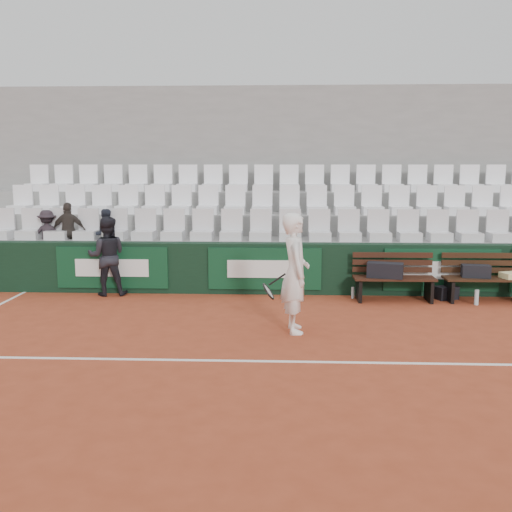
# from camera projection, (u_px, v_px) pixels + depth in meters

# --- Properties ---
(ground) EXTENTS (80.00, 80.00, 0.00)m
(ground) POSITION_uv_depth(u_px,v_px,m) (272.00, 362.00, 7.37)
(ground) COLOR #9F3F24
(ground) RESTS_ON ground
(court_baseline) EXTENTS (18.00, 0.06, 0.01)m
(court_baseline) POSITION_uv_depth(u_px,v_px,m) (272.00, 361.00, 7.37)
(court_baseline) COLOR white
(court_baseline) RESTS_ON ground
(back_barrier) EXTENTS (18.00, 0.34, 1.00)m
(back_barrier) POSITION_uv_depth(u_px,v_px,m) (278.00, 268.00, 11.23)
(back_barrier) COLOR black
(back_barrier) RESTS_ON ground
(grandstand_tier_front) EXTENTS (18.00, 0.95, 1.00)m
(grandstand_tier_front) POSITION_uv_depth(u_px,v_px,m) (275.00, 263.00, 11.86)
(grandstand_tier_front) COLOR gray
(grandstand_tier_front) RESTS_ON ground
(grandstand_tier_mid) EXTENTS (18.00, 0.95, 1.45)m
(grandstand_tier_mid) POSITION_uv_depth(u_px,v_px,m) (276.00, 246.00, 12.76)
(grandstand_tier_mid) COLOR gray
(grandstand_tier_mid) RESTS_ON ground
(grandstand_tier_back) EXTENTS (18.00, 0.95, 1.90)m
(grandstand_tier_back) POSITION_uv_depth(u_px,v_px,m) (276.00, 231.00, 13.66)
(grandstand_tier_back) COLOR #979794
(grandstand_tier_back) RESTS_ON ground
(grandstand_rear_wall) EXTENTS (18.00, 0.30, 4.40)m
(grandstand_rear_wall) POSITION_uv_depth(u_px,v_px,m) (277.00, 178.00, 14.08)
(grandstand_rear_wall) COLOR gray
(grandstand_rear_wall) RESTS_ON ground
(seat_row_front) EXTENTS (11.90, 0.44, 0.63)m
(seat_row_front) POSITION_uv_depth(u_px,v_px,m) (275.00, 225.00, 11.56)
(seat_row_front) COLOR silver
(seat_row_front) RESTS_ON grandstand_tier_front
(seat_row_mid) EXTENTS (11.90, 0.44, 0.63)m
(seat_row_mid) POSITION_uv_depth(u_px,v_px,m) (276.00, 200.00, 12.42)
(seat_row_mid) COLOR white
(seat_row_mid) RESTS_ON grandstand_tier_mid
(seat_row_back) EXTENTS (11.90, 0.44, 0.63)m
(seat_row_back) POSITION_uv_depth(u_px,v_px,m) (276.00, 178.00, 13.29)
(seat_row_back) COLOR white
(seat_row_back) RESTS_ON grandstand_tier_back
(bench_left) EXTENTS (1.50, 0.56, 0.45)m
(bench_left) POSITION_uv_depth(u_px,v_px,m) (394.00, 289.00, 10.64)
(bench_left) COLOR #351A10
(bench_left) RESTS_ON ground
(bench_right) EXTENTS (1.50, 0.56, 0.45)m
(bench_right) POSITION_uv_depth(u_px,v_px,m) (485.00, 290.00, 10.59)
(bench_right) COLOR #331B0F
(bench_right) RESTS_ON ground
(sports_bag_left) EXTENTS (0.70, 0.43, 0.28)m
(sports_bag_left) POSITION_uv_depth(u_px,v_px,m) (385.00, 270.00, 10.55)
(sports_bag_left) COLOR black
(sports_bag_left) RESTS_ON bench_left
(sports_bag_right) EXTENTS (0.53, 0.30, 0.23)m
(sports_bag_right) POSITION_uv_depth(u_px,v_px,m) (476.00, 271.00, 10.57)
(sports_bag_right) COLOR black
(sports_bag_right) RESTS_ON bench_right
(towel) EXTENTS (0.45, 0.38, 0.11)m
(towel) POSITION_uv_depth(u_px,v_px,m) (512.00, 275.00, 10.51)
(towel) COLOR #D4CE89
(towel) RESTS_ON bench_right
(sports_bag_ground) EXTENTS (0.47, 0.38, 0.25)m
(sports_bag_ground) POSITION_uv_depth(u_px,v_px,m) (446.00, 293.00, 10.79)
(sports_bag_ground) COLOR black
(sports_bag_ground) RESTS_ON ground
(water_bottle_near) EXTENTS (0.06, 0.06, 0.22)m
(water_bottle_near) POSITION_uv_depth(u_px,v_px,m) (353.00, 293.00, 10.84)
(water_bottle_near) COLOR #B1C1C9
(water_bottle_near) RESTS_ON ground
(water_bottle_far) EXTENTS (0.08, 0.08, 0.28)m
(water_bottle_far) POSITION_uv_depth(u_px,v_px,m) (477.00, 297.00, 10.34)
(water_bottle_far) COLOR #B2C4CA
(water_bottle_far) RESTS_ON ground
(tennis_player) EXTENTS (0.75, 0.71, 1.82)m
(tennis_player) POSITION_uv_depth(u_px,v_px,m) (295.00, 273.00, 8.58)
(tennis_player) COLOR white
(tennis_player) RESTS_ON ground
(ball_kid) EXTENTS (0.84, 0.70, 1.54)m
(ball_kid) POSITION_uv_depth(u_px,v_px,m) (107.00, 256.00, 11.04)
(ball_kid) COLOR black
(ball_kid) RESTS_ON ground
(spectator_a) EXTENTS (0.75, 0.55, 1.05)m
(spectator_a) POSITION_uv_depth(u_px,v_px,m) (46.00, 214.00, 11.77)
(spectator_a) COLOR black
(spectator_a) RESTS_ON grandstand_tier_front
(spectator_b) EXTENTS (0.73, 0.35, 1.21)m
(spectator_b) POSITION_uv_depth(u_px,v_px,m) (68.00, 210.00, 11.74)
(spectator_b) COLOR #332D29
(spectator_b) RESTS_ON grandstand_tier_front
(spectator_c) EXTENTS (0.63, 0.57, 1.07)m
(spectator_c) POSITION_uv_depth(u_px,v_px,m) (105.00, 213.00, 11.72)
(spectator_c) COLOR #202430
(spectator_c) RESTS_ON grandstand_tier_front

